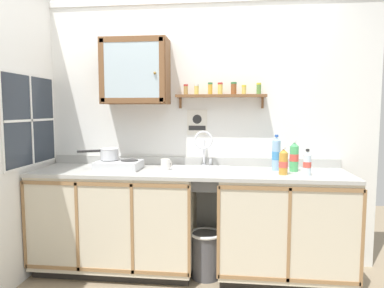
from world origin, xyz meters
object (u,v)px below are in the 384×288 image
at_px(sink, 200,173).
at_px(bottle_soda_green_1, 294,157).
at_px(bottle_juice_amber_0, 283,162).
at_px(mug, 166,165).
at_px(hot_plate_stove, 119,165).
at_px(bottle_water_blue_2, 276,154).
at_px(saucepan, 109,154).
at_px(wall_cabinet, 135,72).
at_px(trash_bin, 206,254).
at_px(warning_sign, 197,122).
at_px(bottle_water_clear_3, 307,163).

xyz_separation_m(sink, bottle_soda_green_1, (0.80, 0.03, 0.15)).
height_order(bottle_juice_amber_0, mug, bottle_juice_amber_0).
height_order(hot_plate_stove, bottle_water_blue_2, bottle_water_blue_2).
xyz_separation_m(saucepan, bottle_juice_amber_0, (1.50, -0.11, -0.03)).
height_order(hot_plate_stove, wall_cabinet, wall_cabinet).
bearing_deg(trash_bin, wall_cabinet, 160.91).
bearing_deg(hot_plate_stove, warning_sign, 23.97).
bearing_deg(trash_bin, mug, -179.47).
bearing_deg(warning_sign, wall_cabinet, -167.04).
bearing_deg(bottle_water_blue_2, hot_plate_stove, -175.38).
height_order(hot_plate_stove, bottle_juice_amber_0, bottle_juice_amber_0).
bearing_deg(mug, bottle_water_blue_2, 10.44).
relative_size(bottle_water_clear_3, wall_cabinet, 0.35).
relative_size(hot_plate_stove, wall_cabinet, 0.64).
xyz_separation_m(saucepan, warning_sign, (0.76, 0.28, 0.27)).
distance_m(hot_plate_stove, bottle_juice_amber_0, 1.41).
distance_m(sink, bottle_soda_green_1, 0.82).
distance_m(saucepan, trash_bin, 1.22).
xyz_separation_m(bottle_water_clear_3, trash_bin, (-0.81, 0.04, -0.81)).
distance_m(mug, wall_cabinet, 0.90).
relative_size(warning_sign, trash_bin, 0.58).
distance_m(bottle_water_blue_2, warning_sign, 0.78).
relative_size(bottle_juice_amber_0, bottle_soda_green_1, 0.85).
bearing_deg(bottle_water_clear_3, hot_plate_stove, 176.28).
height_order(saucepan, mug, saucepan).
relative_size(hot_plate_stove, saucepan, 1.15).
bearing_deg(trash_bin, bottle_soda_green_1, 9.83).
relative_size(bottle_soda_green_1, trash_bin, 0.67).
height_order(bottle_water_clear_3, trash_bin, bottle_water_clear_3).
distance_m(hot_plate_stove, mug, 0.44).
bearing_deg(wall_cabinet, hot_plate_stove, -124.36).
distance_m(bottle_water_clear_3, warning_sign, 1.05).
bearing_deg(bottle_water_clear_3, warning_sign, 156.67).
height_order(sink, trash_bin, sink).
height_order(mug, wall_cabinet, wall_cabinet).
relative_size(saucepan, bottle_juice_amber_0, 1.46).
relative_size(bottle_water_blue_2, mug, 2.84).
xyz_separation_m(bottle_juice_amber_0, mug, (-0.97, 0.03, -0.05)).
height_order(sink, bottle_juice_amber_0, sink).
xyz_separation_m(hot_plate_stove, bottle_water_blue_2, (1.37, 0.11, 0.10)).
bearing_deg(wall_cabinet, bottle_soda_green_1, -4.08).
xyz_separation_m(hot_plate_stove, saucepan, (-0.10, 0.02, 0.10)).
distance_m(saucepan, warning_sign, 0.85).
distance_m(bottle_soda_green_1, bottle_water_clear_3, 0.19).
height_order(bottle_soda_green_1, warning_sign, warning_sign).
height_order(bottle_juice_amber_0, trash_bin, bottle_juice_amber_0).
distance_m(bottle_juice_amber_0, bottle_water_blue_2, 0.21).
height_order(bottle_water_clear_3, mug, bottle_water_clear_3).
relative_size(bottle_water_blue_2, bottle_water_clear_3, 1.46).
distance_m(sink, trash_bin, 0.69).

